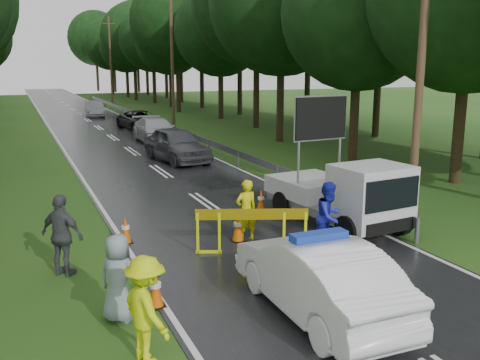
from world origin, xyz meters
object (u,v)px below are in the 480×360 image
civilian (329,216)px  queue_car_first (177,144)px  police_sedan (318,277)px  work_truck (344,194)px  queue_car_fourth (95,109)px  barrier (252,220)px  officer (246,210)px  queue_car_third (141,121)px  queue_car_second (156,130)px

civilian → queue_car_first: civilian is taller
police_sedan → work_truck: bearing=-128.2°
queue_car_fourth → barrier: bearing=-87.8°
officer → queue_car_third: officer is taller
civilian → queue_car_third: civilian is taller
work_truck → officer: 3.01m
work_truck → queue_car_second: (-0.65, 19.00, -0.26)m
officer → queue_car_second: (2.35, 18.96, -0.09)m
civilian → queue_car_third: bearing=62.2°
queue_car_first → civilian: bearing=-98.3°
officer → queue_car_third: (2.89, 25.36, -0.14)m
work_truck → civilian: bearing=-139.5°
queue_car_fourth → work_truck: bearing=-82.8°
barrier → queue_car_fourth: 37.92m
barrier → queue_car_third: size_ratio=0.53×
work_truck → barrier: size_ratio=1.84×
civilian → queue_car_fourth: 38.39m
civilian → queue_car_third: (1.28, 26.86, -0.19)m
officer → queue_car_second: size_ratio=0.33×
officer → queue_car_fourth: (1.30, 36.88, -0.12)m
work_truck → officer: work_truck is taller
police_sedan → barrier: bearing=-93.4°
police_sedan → barrier: (0.22, 3.47, 0.13)m
queue_car_second → queue_car_third: bearing=84.8°
queue_car_third → officer: bearing=-104.1°
police_sedan → queue_car_second: bearing=-96.7°
barrier → queue_car_first: bearing=102.8°
civilian → queue_car_second: (0.74, 20.46, -0.14)m
officer → queue_car_first: officer is taller
queue_car_first → queue_car_second: size_ratio=0.95×
work_truck → queue_car_third: work_truck is taller
barrier → civilian: (1.90, -0.50, 0.01)m
queue_car_first → queue_car_third: 13.17m
work_truck → officer: size_ratio=2.89×
work_truck → queue_car_first: bearing=90.3°
queue_car_first → queue_car_second: 6.74m
work_truck → queue_car_fourth: (-1.70, 36.92, -0.29)m
work_truck → queue_car_second: work_truck is taller
work_truck → queue_car_fourth: work_truck is taller
police_sedan → queue_car_fourth: size_ratio=1.03×
officer → civilian: size_ratio=0.94×
police_sedan → civilian: bearing=-125.3°
barrier → queue_car_fourth: size_ratio=0.60×
barrier → queue_car_first: (1.98, 13.25, -0.04)m
police_sedan → officer: 4.50m
queue_car_third → barrier: bearing=-104.4°
police_sedan → queue_car_third: 30.02m
queue_car_third → queue_car_fourth: bearing=90.3°
barrier → officer: 1.04m
police_sedan → queue_car_first: queue_car_first is taller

